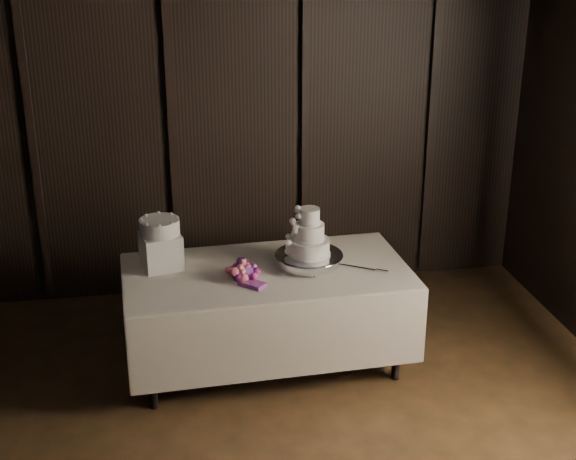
{
  "coord_description": "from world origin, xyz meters",
  "views": [
    {
      "loc": [
        -0.15,
        -2.94,
        3.07
      ],
      "look_at": [
        0.72,
        2.12,
        1.05
      ],
      "focal_mm": 50.0,
      "sensor_mm": 36.0,
      "label": 1
    }
  ],
  "objects_px": {
    "wedding_cake": "(306,237)",
    "small_cake": "(160,227)",
    "cake_stand": "(309,260)",
    "box_pedestal": "(161,251)",
    "display_table": "(267,314)",
    "bouquet": "(242,271)"
  },
  "relations": [
    {
      "from": "bouquet",
      "to": "wedding_cake",
      "type": "bearing_deg",
      "value": 14.78
    },
    {
      "from": "wedding_cake",
      "to": "small_cake",
      "type": "xyz_separation_m",
      "value": [
        -1.0,
        0.17,
        0.08
      ]
    },
    {
      "from": "small_cake",
      "to": "display_table",
      "type": "bearing_deg",
      "value": -13.51
    },
    {
      "from": "display_table",
      "to": "wedding_cake",
      "type": "bearing_deg",
      "value": -2.69
    },
    {
      "from": "wedding_cake",
      "to": "bouquet",
      "type": "xyz_separation_m",
      "value": [
        -0.46,
        -0.12,
        -0.17
      ]
    },
    {
      "from": "cake_stand",
      "to": "wedding_cake",
      "type": "distance_m",
      "value": 0.18
    },
    {
      "from": "bouquet",
      "to": "small_cake",
      "type": "relative_size",
      "value": 1.37
    },
    {
      "from": "cake_stand",
      "to": "bouquet",
      "type": "bearing_deg",
      "value": -164.37
    },
    {
      "from": "cake_stand",
      "to": "wedding_cake",
      "type": "bearing_deg",
      "value": -150.26
    },
    {
      "from": "cake_stand",
      "to": "box_pedestal",
      "type": "height_order",
      "value": "box_pedestal"
    },
    {
      "from": "bouquet",
      "to": "cake_stand",
      "type": "bearing_deg",
      "value": 15.63
    },
    {
      "from": "cake_stand",
      "to": "small_cake",
      "type": "distance_m",
      "value": 1.07
    },
    {
      "from": "wedding_cake",
      "to": "bouquet",
      "type": "distance_m",
      "value": 0.51
    },
    {
      "from": "wedding_cake",
      "to": "small_cake",
      "type": "bearing_deg",
      "value": 167.75
    },
    {
      "from": "display_table",
      "to": "bouquet",
      "type": "bearing_deg",
      "value": -148.85
    },
    {
      "from": "display_table",
      "to": "cake_stand",
      "type": "xyz_separation_m",
      "value": [
        0.3,
        0.01,
        0.39
      ]
    },
    {
      "from": "bouquet",
      "to": "small_cake",
      "type": "xyz_separation_m",
      "value": [
        -0.54,
        0.3,
        0.24
      ]
    },
    {
      "from": "cake_stand",
      "to": "box_pedestal",
      "type": "bearing_deg",
      "value": 171.11
    },
    {
      "from": "wedding_cake",
      "to": "box_pedestal",
      "type": "height_order",
      "value": "wedding_cake"
    },
    {
      "from": "wedding_cake",
      "to": "bouquet",
      "type": "relative_size",
      "value": 0.9
    },
    {
      "from": "box_pedestal",
      "to": "small_cake",
      "type": "bearing_deg",
      "value": 0.0
    },
    {
      "from": "display_table",
      "to": "box_pedestal",
      "type": "relative_size",
      "value": 7.82
    }
  ]
}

